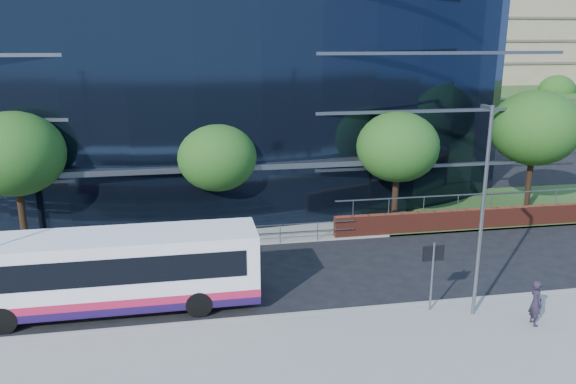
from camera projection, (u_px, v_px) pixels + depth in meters
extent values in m
plane|color=black|center=(308.00, 304.00, 22.72)|extent=(200.00, 200.00, 0.00)
cube|color=gray|center=(341.00, 372.00, 17.95)|extent=(80.00, 8.00, 0.15)
cube|color=gray|center=(314.00, 314.00, 21.75)|extent=(80.00, 0.25, 0.16)
cube|color=gold|center=(313.00, 313.00, 21.96)|extent=(80.00, 0.08, 0.01)
cube|color=gold|center=(312.00, 311.00, 22.10)|extent=(80.00, 0.08, 0.01)
cube|color=gray|center=(166.00, 225.00, 32.12)|extent=(50.00, 8.00, 0.10)
cube|color=black|center=(191.00, 71.00, 42.68)|extent=(38.00, 16.00, 16.00)
cube|color=#595E66|center=(199.00, 167.00, 30.06)|extent=(22.00, 1.20, 0.30)
cube|color=slate|center=(121.00, 234.00, 27.71)|extent=(24.00, 0.05, 0.05)
cube|color=slate|center=(121.00, 243.00, 27.83)|extent=(24.00, 0.05, 0.05)
cylinder|color=slate|center=(121.00, 244.00, 27.85)|extent=(0.04, 0.04, 1.10)
cube|color=#2D511E|center=(443.00, 98.00, 80.78)|extent=(60.00, 42.00, 4.00)
cylinder|color=slate|center=(432.00, 277.00, 21.55)|extent=(0.08, 0.08, 2.80)
cube|color=black|center=(433.00, 253.00, 21.32)|extent=(0.85, 0.06, 0.60)
cylinder|color=black|center=(22.00, 216.00, 28.60)|extent=(0.36, 0.36, 3.30)
ellipsoid|color=#205217|center=(14.00, 154.00, 27.74)|extent=(4.95, 4.95, 4.21)
cylinder|color=black|center=(219.00, 207.00, 30.84)|extent=(0.36, 0.36, 2.86)
ellipsoid|color=#205217|center=(217.00, 157.00, 30.09)|extent=(4.29, 4.29, 3.65)
cylinder|color=black|center=(395.00, 199.00, 32.04)|extent=(0.36, 0.36, 3.08)
ellipsoid|color=#205217|center=(398.00, 147.00, 31.24)|extent=(4.62, 4.62, 3.93)
cylinder|color=black|center=(529.00, 184.00, 34.47)|extent=(0.36, 0.36, 3.52)
ellipsoid|color=#205217|center=(535.00, 128.00, 33.55)|extent=(5.28, 5.28, 4.49)
cylinder|color=black|center=(439.00, 118.00, 64.35)|extent=(0.36, 0.36, 3.08)
ellipsoid|color=#205217|center=(441.00, 91.00, 63.55)|extent=(4.62, 4.62, 3.93)
cylinder|color=black|center=(554.00, 113.00, 69.01)|extent=(0.36, 0.36, 2.86)
ellipsoid|color=#205217|center=(557.00, 90.00, 68.27)|extent=(4.29, 4.29, 3.65)
cylinder|color=slate|center=(482.00, 215.00, 20.55)|extent=(0.14, 0.14, 8.00)
cube|color=slate|center=(487.00, 107.00, 19.84)|extent=(0.15, 0.70, 0.12)
cube|color=white|center=(111.00, 269.00, 21.82)|extent=(11.40, 2.64, 2.74)
cube|color=#211046|center=(113.00, 297.00, 22.15)|extent=(11.42, 2.69, 0.31)
cube|color=#C01C43|center=(113.00, 290.00, 22.06)|extent=(11.42, 2.69, 0.31)
cube|color=black|center=(127.00, 258.00, 21.83)|extent=(9.12, 2.68, 1.04)
cylinder|color=black|center=(3.00, 320.00, 20.38)|extent=(1.04, 0.32, 1.04)
cylinder|color=black|center=(199.00, 304.00, 21.61)|extent=(1.04, 0.32, 1.04)
imported|color=#261F2E|center=(536.00, 303.00, 20.60)|extent=(0.47, 0.67, 1.74)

